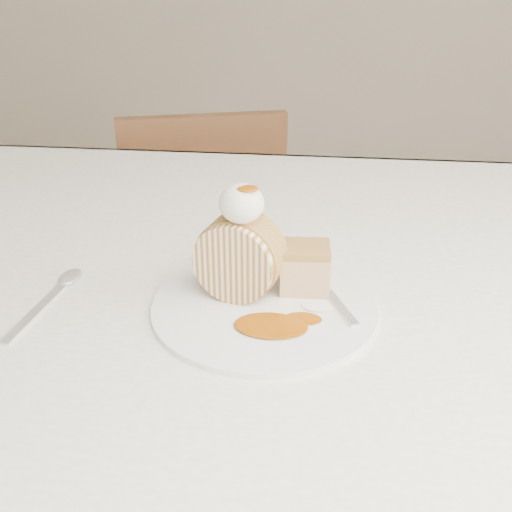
# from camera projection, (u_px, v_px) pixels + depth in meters

# --- Properties ---
(table) EXTENTS (1.40, 0.90, 0.75)m
(table) POSITION_uv_depth(u_px,v_px,m) (278.00, 315.00, 0.77)
(table) COLOR white
(table) RESTS_ON ground
(chair_far) EXTENTS (0.47, 0.47, 0.80)m
(chair_far) POSITION_uv_depth(u_px,v_px,m) (204.00, 240.00, 1.47)
(chair_far) COLOR brown
(chair_far) RESTS_ON ground
(plate) EXTENTS (0.25, 0.25, 0.01)m
(plate) POSITION_uv_depth(u_px,v_px,m) (264.00, 306.00, 0.61)
(plate) COLOR white
(plate) RESTS_ON table
(roulade_slice) EXTENTS (0.10, 0.07, 0.09)m
(roulade_slice) POSITION_uv_depth(u_px,v_px,m) (239.00, 257.00, 0.61)
(roulade_slice) COLOR #FFDEB1
(roulade_slice) RESTS_ON plate
(cake_chunk) EXTENTS (0.06, 0.05, 0.04)m
(cake_chunk) POSITION_uv_depth(u_px,v_px,m) (305.00, 270.00, 0.63)
(cake_chunk) COLOR #B18743
(cake_chunk) RESTS_ON plate
(whipped_cream) EXTENTS (0.05, 0.05, 0.04)m
(whipped_cream) POSITION_uv_depth(u_px,v_px,m) (241.00, 203.00, 0.57)
(whipped_cream) COLOR white
(whipped_cream) RESTS_ON roulade_slice
(caramel_drizzle) EXTENTS (0.02, 0.02, 0.01)m
(caramel_drizzle) POSITION_uv_depth(u_px,v_px,m) (247.00, 184.00, 0.56)
(caramel_drizzle) COLOR #8C4205
(caramel_drizzle) RESTS_ON whipped_cream
(caramel_pool) EXTENTS (0.08, 0.05, 0.00)m
(caramel_pool) POSITION_uv_depth(u_px,v_px,m) (271.00, 325.00, 0.57)
(caramel_pool) COLOR #8C4205
(caramel_pool) RESTS_ON plate
(fork) EXTENTS (0.07, 0.14, 0.00)m
(fork) POSITION_uv_depth(u_px,v_px,m) (335.00, 300.00, 0.61)
(fork) COLOR silver
(fork) RESTS_ON plate
(spoon) EXTENTS (0.03, 0.15, 0.00)m
(spoon) POSITION_uv_depth(u_px,v_px,m) (36.00, 313.00, 0.60)
(spoon) COLOR silver
(spoon) RESTS_ON table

